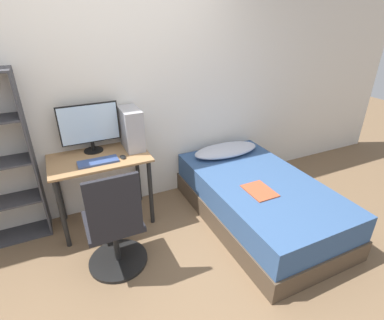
{
  "coord_description": "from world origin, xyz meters",
  "views": [
    {
      "loc": [
        -0.59,
        -1.59,
        2.06
      ],
      "look_at": [
        0.52,
        0.75,
        0.75
      ],
      "focal_mm": 28.0,
      "sensor_mm": 36.0,
      "label": 1
    }
  ],
  "objects_px": {
    "monitor": "(90,126)",
    "pc_tower": "(131,129)",
    "keyboard": "(98,162)",
    "office_chair": "(115,232)",
    "bed": "(258,200)"
  },
  "relations": [
    {
      "from": "keyboard",
      "to": "pc_tower",
      "type": "xyz_separation_m",
      "value": [
        0.39,
        0.2,
        0.2
      ]
    },
    {
      "from": "office_chair",
      "to": "monitor",
      "type": "xyz_separation_m",
      "value": [
        0.02,
        0.88,
        0.65
      ]
    },
    {
      "from": "monitor",
      "to": "pc_tower",
      "type": "height_order",
      "value": "monitor"
    },
    {
      "from": "monitor",
      "to": "keyboard",
      "type": "relative_size",
      "value": 1.54
    },
    {
      "from": "pc_tower",
      "to": "office_chair",
      "type": "bearing_deg",
      "value": -117.02
    },
    {
      "from": "bed",
      "to": "keyboard",
      "type": "distance_m",
      "value": 1.68
    },
    {
      "from": "monitor",
      "to": "pc_tower",
      "type": "relative_size",
      "value": 1.37
    },
    {
      "from": "monitor",
      "to": "pc_tower",
      "type": "bearing_deg",
      "value": -12.62
    },
    {
      "from": "bed",
      "to": "monitor",
      "type": "height_order",
      "value": "monitor"
    },
    {
      "from": "monitor",
      "to": "bed",
      "type": "bearing_deg",
      "value": -29.26
    },
    {
      "from": "monitor",
      "to": "keyboard",
      "type": "height_order",
      "value": "monitor"
    },
    {
      "from": "office_chair",
      "to": "pc_tower",
      "type": "relative_size",
      "value": 2.38
    },
    {
      "from": "bed",
      "to": "keyboard",
      "type": "height_order",
      "value": "keyboard"
    },
    {
      "from": "office_chair",
      "to": "bed",
      "type": "bearing_deg",
      "value": 1.63
    },
    {
      "from": "monitor",
      "to": "pc_tower",
      "type": "distance_m",
      "value": 0.4
    }
  ]
}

